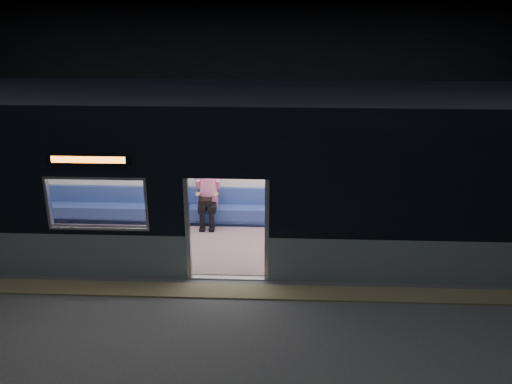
{
  "coord_description": "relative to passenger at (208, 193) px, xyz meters",
  "views": [
    {
      "loc": [
        0.93,
        -8.1,
        5.23
      ],
      "look_at": [
        0.48,
        2.3,
        1.32
      ],
      "focal_mm": 38.0,
      "sensor_mm": 36.0,
      "label": 1
    }
  ],
  "objects": [
    {
      "name": "station_floor",
      "position": [
        0.68,
        -3.55,
        -0.82
      ],
      "size": [
        24.0,
        14.0,
        0.01
      ],
      "primitive_type": "cube",
      "color": "#47494C",
      "rests_on": "ground"
    },
    {
      "name": "station_envelope",
      "position": [
        0.68,
        -3.55,
        2.85
      ],
      "size": [
        24.0,
        14.0,
        5.0
      ],
      "color": "black",
      "rests_on": "station_floor"
    },
    {
      "name": "tactile_strip",
      "position": [
        0.68,
        -3.0,
        -0.8
      ],
      "size": [
        22.8,
        0.5,
        0.03
      ],
      "primitive_type": "cube",
      "color": "#8C7F59",
      "rests_on": "station_floor"
    },
    {
      "name": "metro_car",
      "position": [
        0.67,
        -1.0,
        1.03
      ],
      "size": [
        18.0,
        3.04,
        3.35
      ],
      "color": "gray",
      "rests_on": "station_floor"
    },
    {
      "name": "passenger",
      "position": [
        0.0,
        0.0,
        0.0
      ],
      "size": [
        0.43,
        0.73,
        1.41
      ],
      "rotation": [
        0.0,
        0.0,
        -0.11
      ],
      "color": "black",
      "rests_on": "metro_car"
    },
    {
      "name": "handbag",
      "position": [
        -0.04,
        -0.24,
        -0.13
      ],
      "size": [
        0.35,
        0.33,
        0.14
      ],
      "primitive_type": "cube",
      "rotation": [
        0.0,
        0.0,
        0.34
      ],
      "color": "black",
      "rests_on": "passenger"
    },
    {
      "name": "transit_map",
      "position": [
        5.68,
        0.31,
        0.64
      ],
      "size": [
        0.94,
        0.03,
        0.61
      ],
      "primitive_type": "cube",
      "color": "white",
      "rests_on": "metro_car"
    }
  ]
}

